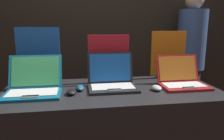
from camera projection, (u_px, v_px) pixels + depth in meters
name	position (u px, v px, depth m)	size (l,w,h in m)	color
wall_back	(97.00, 22.00, 2.69)	(8.00, 0.05, 2.80)	black
laptop_front	(34.00, 85.00, 1.56)	(0.39, 0.36, 0.26)	#0F5170
mouse_front	(71.00, 92.00, 1.54)	(0.07, 0.11, 0.04)	black
promo_stand_front	(39.00, 57.00, 1.80)	(0.35, 0.07, 0.46)	black
laptop_middle	(112.00, 80.00, 1.69)	(0.37, 0.30, 0.27)	black
mouse_middle	(80.00, 88.00, 1.64)	(0.06, 0.12, 0.04)	navy
promo_stand_middle	(109.00, 60.00, 1.83)	(0.34, 0.07, 0.40)	black
laptop_back	(182.00, 79.00, 1.74)	(0.35, 0.31, 0.24)	maroon
mouse_back	(157.00, 88.00, 1.63)	(0.07, 0.10, 0.04)	#B2B2B7
promo_stand_back	(168.00, 56.00, 1.99)	(0.32, 0.07, 0.43)	black
person_bystander	(190.00, 63.00, 2.67)	(0.33, 0.33, 1.75)	#282833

